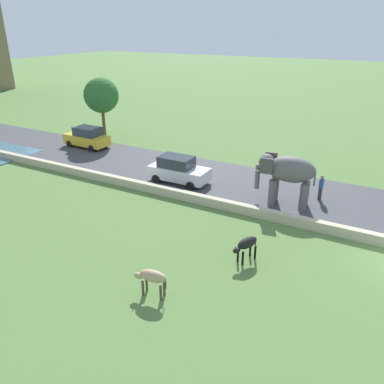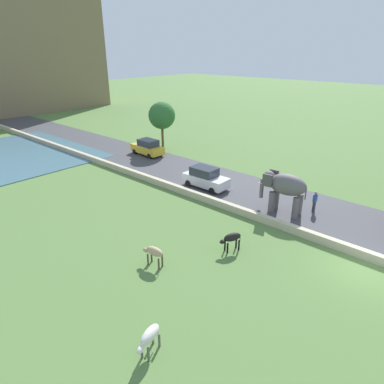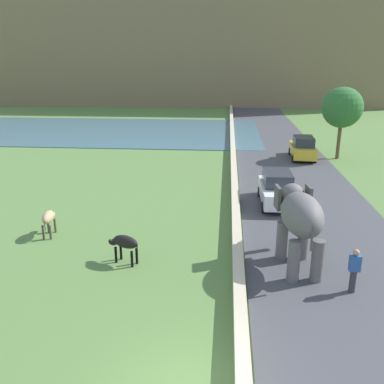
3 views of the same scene
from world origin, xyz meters
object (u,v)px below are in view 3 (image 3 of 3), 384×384
Objects in this scene: car_yellow at (303,148)px; cow_black at (125,243)px; car_white at (277,189)px; elephant at (300,217)px; person_beside_elephant at (354,270)px; cow_tan at (48,218)px.

cow_black is at bearing -118.04° from car_yellow.
elephant is at bearing -90.20° from car_white.
elephant is at bearing 133.20° from person_beside_elephant.
car_white reaches higher than cow_black.
elephant reaches higher than car_white.
elephant is 2.53× the size of cow_black.
cow_tan is (-13.71, -15.93, -0.06)m from car_yellow.
car_yellow is 2.88× the size of cow_tan.
car_white is at bearing -106.10° from car_yellow.
car_yellow is 21.02m from cow_tan.
cow_black is at bearing -30.20° from cow_tan.
person_beside_elephant is 12.75m from cow_tan.
car_white is 0.99× the size of car_yellow.
car_yellow is 2.91× the size of cow_black.
elephant is 0.87× the size of car_yellow.
elephant reaches higher than cow_black.
cow_black is (-9.72, -18.26, -0.06)m from car_yellow.
car_white is at bearing 89.80° from elephant.
cow_black and cow_tan have the same top height.
car_yellow is (3.17, 18.10, -1.14)m from elephant.
person_beside_elephant is 0.41× the size of car_white.
car_white is 11.35m from car_yellow.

